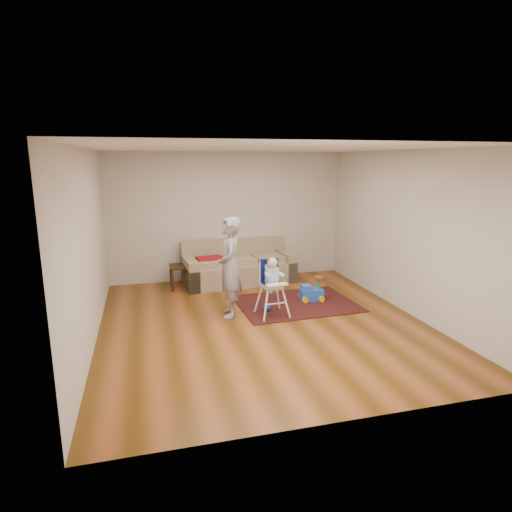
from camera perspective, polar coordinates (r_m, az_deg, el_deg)
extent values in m
plane|color=#512F0B|center=(6.90, 0.86, -8.84)|extent=(5.50, 5.50, 0.00)
cube|color=beige|center=(9.17, -3.76, 5.28)|extent=(5.00, 0.04, 2.70)
cube|color=beige|center=(6.34, -21.43, 1.04)|extent=(0.04, 5.50, 2.70)
cube|color=beige|center=(7.58, 19.43, 3.00)|extent=(0.04, 5.50, 2.70)
cube|color=white|center=(6.42, 0.94, 14.18)|extent=(5.00, 5.50, 0.04)
cube|color=maroon|center=(8.74, -6.21, -0.28)|extent=(0.55, 0.38, 0.04)
cube|color=black|center=(7.78, 5.34, -6.30)|extent=(2.13, 1.64, 0.02)
sphere|color=blue|center=(7.35, 1.48, -6.78)|extent=(0.13, 0.13, 0.13)
cylinder|color=blue|center=(6.83, 1.99, -1.26)|extent=(0.02, 0.12, 0.01)
imported|color=#97979A|center=(6.97, -3.54, -1.53)|extent=(0.48, 0.65, 1.65)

